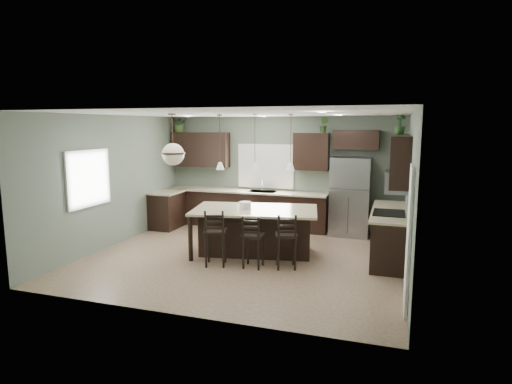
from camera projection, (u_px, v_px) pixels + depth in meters
The scene contains 33 objects.
ground at pixel (245, 257), 8.47m from camera, with size 6.00×6.00×0.00m, color #9E8466.
pantry_door at pixel (409, 239), 5.94m from camera, with size 0.04×0.82×2.04m, color white.
window_back at pixel (266, 166), 10.92m from camera, with size 1.35×0.02×1.00m, color white.
window_left at pixel (88, 178), 8.39m from camera, with size 0.02×1.10×1.00m, color white.
left_return_cabs at pixel (167, 210), 10.82m from camera, with size 0.60×0.90×0.90m, color black.
left_return_countertop at pixel (167, 192), 10.74m from camera, with size 0.66×0.96×0.04m, color #B8B28B.
back_lower_cabs at pixel (246, 209), 10.96m from camera, with size 4.20×0.60×0.90m, color black.
back_countertop at pixel (245, 191), 10.87m from camera, with size 4.20×0.66×0.04m, color #B8B28B.
sink_inset at pixel (262, 192), 10.73m from camera, with size 0.70×0.45×0.01m, color gray.
faucet at pixel (262, 186), 10.68m from camera, with size 0.02×0.02×0.28m, color silver.
back_upper_left at pixel (201, 150), 11.25m from camera, with size 1.55×0.34×0.90m, color black.
back_upper_right at pixel (311, 152), 10.34m from camera, with size 0.85×0.34×0.90m, color black.
fridge_header at pixel (356, 140), 9.97m from camera, with size 1.05×0.34×0.45m, color black.
right_lower_cabs at pixel (389, 235), 8.39m from camera, with size 0.60×2.35×0.90m, color black.
right_countertop at pixel (389, 211), 8.32m from camera, with size 0.66×2.35×0.04m, color #B8B28B.
cooktop at pixel (389, 213), 8.06m from camera, with size 0.58×0.75×0.02m, color black.
wall_oven_front at pixel (372, 237), 8.22m from camera, with size 0.01×0.72×0.60m, color gray.
right_upper_cabs at pixel (400, 159), 8.12m from camera, with size 0.34×2.35×0.90m, color black.
microwave at pixel (396, 181), 7.94m from camera, with size 0.40×0.75×0.40m, color gray.
refrigerator at pixel (350, 197), 10.05m from camera, with size 0.90×0.74×1.85m, color gray.
kitchen_island at pixel (255, 231), 8.63m from camera, with size 2.46×1.40×0.92m, color black.
serving_dish at pixel (245, 205), 8.57m from camera, with size 0.24×0.24×0.14m, color silver.
bar_stool_left at pixel (216, 237), 7.89m from camera, with size 0.40×0.40×1.07m, color black.
bar_stool_center at pixel (253, 241), 7.77m from camera, with size 0.37×0.37×0.99m, color black.
bar_stool_right at pixel (286, 241), 7.74m from camera, with size 0.38×0.38×1.02m, color black.
pendant_left at pixel (220, 142), 8.44m from camera, with size 0.17×0.17×1.10m, color silver, non-canonical shape.
pendant_center at pixel (255, 142), 8.35m from camera, with size 0.17×0.17×1.10m, color silver, non-canonical shape.
pendant_right at pixel (291, 143), 8.26m from camera, with size 0.17×0.17×1.10m, color silver, non-canonical shape.
chandelier at pixel (173, 140), 7.86m from camera, with size 0.45×0.45×0.96m, color beige, non-canonical shape.
plant_back_left at pixel (180, 123), 11.29m from camera, with size 0.43×0.37×0.48m, color #395726.
plant_back_right at pixel (324, 125), 10.12m from camera, with size 0.22×0.18×0.40m, color #305123.
plant_right_wall at pixel (400, 124), 8.69m from camera, with size 0.22×0.22×0.40m, color #254D22.
room_shell at pixel (245, 172), 8.20m from camera, with size 6.00×6.00×6.00m.
Camera 1 is at (2.75, -7.69, 2.58)m, focal length 30.00 mm.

